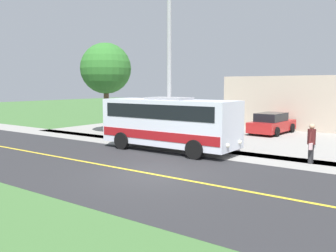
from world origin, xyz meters
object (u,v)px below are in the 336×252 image
Objects in this scene: shuttle_bus_front at (169,121)px; pedestrian_with_bags at (311,142)px; tree_curbside at (106,69)px; street_light_pole at (168,56)px; parked_car_near at (272,124)px.

pedestrian_with_bags is at bearing 98.92° from shuttle_bus_front.
shuttle_bus_front is 1.18× the size of tree_curbside.
shuttle_bus_front is 3.39m from street_light_pole.
tree_curbside is (6.55, -9.47, 3.79)m from parked_car_near.
parked_car_near is at bearing 165.28° from street_light_pole.
pedestrian_with_bags is 8.19m from street_light_pole.
tree_curbside is at bearing -111.50° from shuttle_bus_front.
pedestrian_with_bags is 14.80m from tree_curbside.
street_light_pole reaches higher than parked_car_near.
shuttle_bus_front is 4.28× the size of pedestrian_with_bags.
street_light_pole is 1.42× the size of tree_curbside.
pedestrian_with_bags is 0.38× the size of parked_car_near.
tree_curbside is at bearing -97.55° from pedestrian_with_bags.
shuttle_bus_front is at bearing -81.08° from pedestrian_with_bags.
street_light_pole is at bearing 70.49° from tree_curbside.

